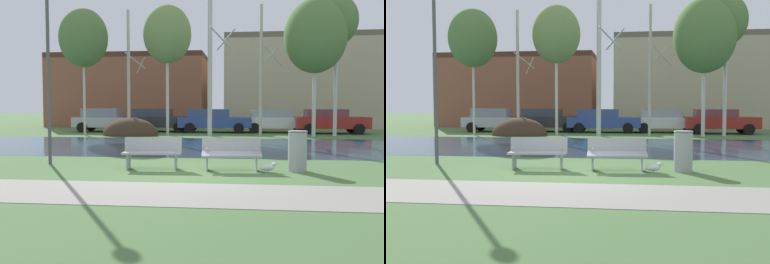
{
  "view_description": "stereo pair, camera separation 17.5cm",
  "coord_description": "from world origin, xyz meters",
  "views": [
    {
      "loc": [
        1.36,
        -10.88,
        1.79
      ],
      "look_at": [
        -0.09,
        1.72,
        0.98
      ],
      "focal_mm": 40.81,
      "sensor_mm": 36.0,
      "label": 1
    },
    {
      "loc": [
        1.54,
        -10.86,
        1.79
      ],
      "look_at": [
        -0.09,
        1.72,
        0.98
      ],
      "focal_mm": 40.81,
      "sensor_mm": 36.0,
      "label": 2
    }
  ],
  "objects": [
    {
      "name": "parked_wagon_fourth_white",
      "position": [
        3.45,
        16.96,
        0.76
      ],
      "size": [
        4.4,
        2.09,
        1.41
      ],
      "color": "silver",
      "rests_on": "ground"
    },
    {
      "name": "parked_van_nearest_silver",
      "position": [
        -7.39,
        16.42,
        0.79
      ],
      "size": [
        4.2,
        2.04,
        1.52
      ],
      "color": "#B2B5BC",
      "rests_on": "ground"
    },
    {
      "name": "streetlamp",
      "position": [
        -4.35,
        1.53,
        3.64
      ],
      "size": [
        0.32,
        0.32,
        5.46
      ],
      "color": "#4C4C51",
      "rests_on": "ground"
    },
    {
      "name": "bench_left",
      "position": [
        -1.09,
        0.86,
        0.47
      ],
      "size": [
        1.63,
        0.65,
        0.87
      ],
      "color": "#9EA0A3",
      "rests_on": "ground"
    },
    {
      "name": "birch_center_right",
      "position": [
        2.42,
        13.92,
        3.7
      ],
      "size": [
        1.27,
        2.13,
        7.31
      ],
      "color": "#BCB7A8",
      "rests_on": "ground"
    },
    {
      "name": "paved_path_strip",
      "position": [
        0.0,
        -2.37,
        0.01
      ],
      "size": [
        60.0,
        2.31,
        0.01
      ],
      "primitive_type": "cube",
      "color": "gray",
      "rests_on": "ground"
    },
    {
      "name": "parked_suv_fifth_red",
      "position": [
        6.65,
        16.28,
        0.79
      ],
      "size": [
        4.33,
        2.02,
        1.48
      ],
      "color": "maroon",
      "rests_on": "ground"
    },
    {
      "name": "birch_far_right",
      "position": [
        6.51,
        14.17,
        6.34
      ],
      "size": [
        2.29,
        2.29,
        8.2
      ],
      "color": "beige",
      "rests_on": "ground"
    },
    {
      "name": "river_band",
      "position": [
        0.0,
        7.56,
        0.0
      ],
      "size": [
        80.0,
        8.35,
        0.01
      ],
      "primitive_type": "cube",
      "color": "#2D475B",
      "rests_on": "ground"
    },
    {
      "name": "bench_right",
      "position": [
        1.08,
        0.86,
        0.47
      ],
      "size": [
        1.63,
        0.65,
        0.87
      ],
      "color": "#9EA0A3",
      "rests_on": "ground"
    },
    {
      "name": "soil_mound",
      "position": [
        -5.01,
        13.51,
        0.0
      ],
      "size": [
        3.21,
        2.62,
        2.0
      ],
      "primitive_type": "ellipsoid",
      "color": "#423021",
      "rests_on": "ground"
    },
    {
      "name": "trash_bin",
      "position": [
        2.83,
        0.91,
        0.56
      ],
      "size": [
        0.52,
        0.52,
        1.09
      ],
      "color": "#999B9E",
      "rests_on": "ground"
    },
    {
      "name": "parked_hatch_third_blue",
      "position": [
        -0.45,
        16.63,
        0.78
      ],
      "size": [
        4.58,
        2.02,
        1.47
      ],
      "color": "#2D4793",
      "rests_on": "ground"
    },
    {
      "name": "ground_plane",
      "position": [
        0.0,
        10.0,
        0.0
      ],
      "size": [
        120.0,
        120.0,
        0.0
      ],
      "primitive_type": "plane",
      "color": "#4C703D"
    },
    {
      "name": "birch_far_left",
      "position": [
        -7.67,
        13.38,
        5.55
      ],
      "size": [
        2.78,
        2.78,
        7.23
      ],
      "color": "beige",
      "rests_on": "ground"
    },
    {
      "name": "parked_sedan_second_dark",
      "position": [
        -4.14,
        16.92,
        0.79
      ],
      "size": [
        4.39,
        2.09,
        1.49
      ],
      "color": "#282B30",
      "rests_on": "ground"
    },
    {
      "name": "seagull",
      "position": [
        2.05,
        0.66,
        0.13
      ],
      "size": [
        0.48,
        0.18,
        0.27
      ],
      "color": "white",
      "rests_on": "ground"
    },
    {
      "name": "birch_right",
      "position": [
        5.29,
        13.74,
        5.49
      ],
      "size": [
        3.38,
        3.38,
        7.53
      ],
      "color": "beige",
      "rests_on": "ground"
    },
    {
      "name": "building_brick_low",
      "position": [
        -7.78,
        25.89,
        2.88
      ],
      "size": [
        12.37,
        9.03,
        5.76
      ],
      "color": "brown",
      "rests_on": "ground"
    },
    {
      "name": "birch_left",
      "position": [
        -5.26,
        14.29,
        3.66
      ],
      "size": [
        1.14,
        2.03,
        7.27
      ],
      "color": "beige",
      "rests_on": "ground"
    },
    {
      "name": "birch_center",
      "position": [
        -0.4,
        13.58,
        4.14
      ],
      "size": [
        1.57,
        2.7,
        8.13
      ],
      "color": "beige",
      "rests_on": "ground"
    },
    {
      "name": "birch_center_left",
      "position": [
        -2.92,
        13.93,
        5.75
      ],
      "size": [
        2.76,
        2.76,
        7.42
      ],
      "color": "beige",
      "rests_on": "ground"
    },
    {
      "name": "building_beige_block",
      "position": [
        6.6,
        25.4,
        3.47
      ],
      "size": [
        13.12,
        9.27,
        6.94
      ],
      "color": "#BCAD8E",
      "rests_on": "ground"
    }
  ]
}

